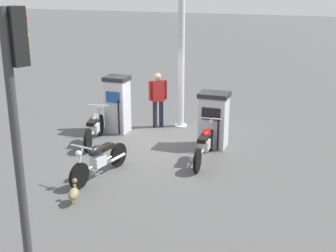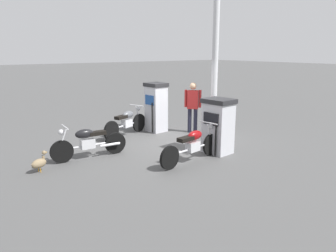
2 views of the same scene
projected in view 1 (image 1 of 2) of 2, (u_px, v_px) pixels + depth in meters
ground_plane at (155, 144)px, 12.28m from camera, size 120.00×120.00×0.00m
fuel_pump_near at (118, 104)px, 13.11m from camera, size 0.67×0.73×1.68m
fuel_pump_far at (214, 119)px, 11.91m from camera, size 0.71×0.84×1.50m
motorcycle_near_pump at (94, 127)px, 12.28m from camera, size 1.90×0.85×0.95m
motorcycle_far_pump at (205, 143)px, 11.04m from camera, size 2.12×0.57×0.93m
motorcycle_extra at (99, 159)px, 10.04m from camera, size 2.02×0.56×0.93m
attendant_person at (158, 96)px, 13.49m from camera, size 0.45×0.48×1.71m
wandering_duck at (74, 193)px, 8.86m from camera, size 0.46×0.34×0.48m
roadside_traffic_light at (18, 109)px, 5.63m from camera, size 0.40×0.28×3.94m
canopy_support_pole at (181, 57)px, 13.25m from camera, size 0.40×0.40×4.45m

